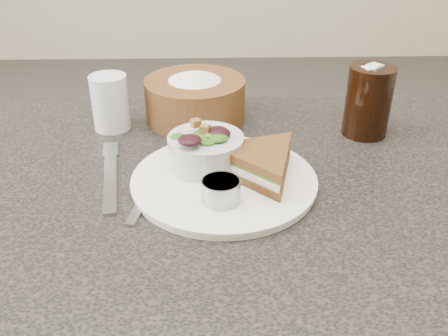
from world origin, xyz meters
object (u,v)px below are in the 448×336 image
bread_basket (195,93)px  cola_glass (369,98)px  salad_bowl (206,146)px  dinner_plate (224,181)px  dressing_ramekin (221,191)px  sandwich (259,163)px  water_glass (110,102)px

bread_basket → cola_glass: (0.32, -0.08, 0.02)m
salad_bowl → cola_glass: 0.33m
salad_bowl → bread_basket: bread_basket is taller
dinner_plate → cola_glass: (0.27, 0.18, 0.07)m
dressing_ramekin → bread_basket: bread_basket is taller
salad_bowl → bread_basket: 0.21m
sandwich → cola_glass: cola_glass is taller
dinner_plate → water_glass: bearing=134.3°
salad_bowl → cola_glass: size_ratio=0.86×
dinner_plate → salad_bowl: salad_bowl is taller
dinner_plate → bread_basket: bearing=101.1°
sandwich → cola_glass: 0.28m
cola_glass → water_glass: 0.48m
dressing_ramekin → bread_basket: 0.32m
dinner_plate → water_glass: water_glass is taller
salad_bowl → dressing_ramekin: bearing=-78.4°
dinner_plate → dressing_ramekin: (-0.01, -0.06, 0.02)m
salad_bowl → cola_glass: (0.30, 0.14, 0.02)m
salad_bowl → water_glass: bearing=136.3°
dinner_plate → water_glass: size_ratio=2.73×
sandwich → dinner_plate: bearing=-129.9°
sandwich → water_glass: bearing=-174.5°
salad_bowl → water_glass: (-0.18, 0.17, 0.00)m
dressing_ramekin → salad_bowl: bearing=101.6°
sandwich → cola_glass: size_ratio=1.20×
dressing_ramekin → sandwich: bearing=49.0°
dressing_ramekin → cola_glass: 0.37m
sandwich → bread_basket: bread_basket is taller
sandwich → dressing_ramekin: 0.09m
salad_bowl → dressing_ramekin: salad_bowl is taller
salad_bowl → cola_glass: cola_glass is taller
cola_glass → water_glass: bearing=175.4°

